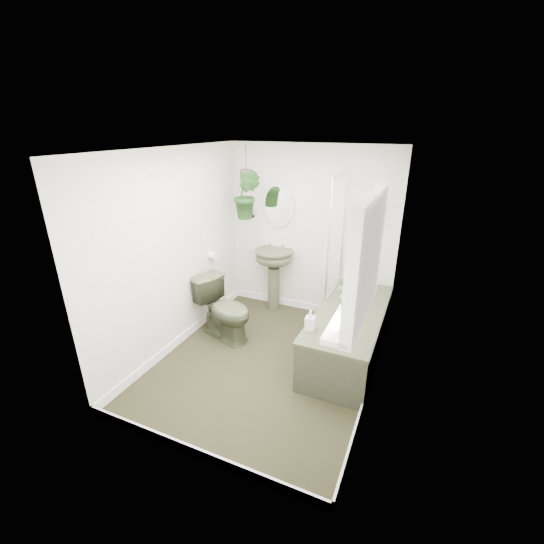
% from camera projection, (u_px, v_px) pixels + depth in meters
% --- Properties ---
extents(floor, '(2.30, 2.80, 0.02)m').
position_uv_depth(floor, '(267.00, 362.00, 4.14)').
color(floor, black).
rests_on(floor, ground).
extents(ceiling, '(2.30, 2.80, 0.02)m').
position_uv_depth(ceiling, '(265.00, 148.00, 3.26)').
color(ceiling, white).
rests_on(ceiling, ground).
extents(wall_back, '(2.30, 0.02, 2.30)m').
position_uv_depth(wall_back, '(310.00, 233.00, 4.90)').
color(wall_back, white).
rests_on(wall_back, ground).
extents(wall_front, '(2.30, 0.02, 2.30)m').
position_uv_depth(wall_front, '(181.00, 337.00, 2.51)').
color(wall_front, white).
rests_on(wall_front, ground).
extents(wall_left, '(0.02, 2.80, 2.30)m').
position_uv_depth(wall_left, '(174.00, 253.00, 4.14)').
color(wall_left, white).
rests_on(wall_left, ground).
extents(wall_right, '(0.02, 2.80, 2.30)m').
position_uv_depth(wall_right, '(383.00, 287.00, 3.27)').
color(wall_right, white).
rests_on(wall_right, ground).
extents(skirting, '(2.30, 2.80, 0.10)m').
position_uv_depth(skirting, '(267.00, 358.00, 4.12)').
color(skirting, white).
rests_on(skirting, floor).
extents(bathtub, '(0.72, 1.72, 0.58)m').
position_uv_depth(bathtub, '(348.00, 334.00, 4.15)').
color(bathtub, '#3E442E').
rests_on(bathtub, floor).
extents(bath_screen, '(0.04, 0.72, 1.40)m').
position_uv_depth(bath_screen, '(337.00, 236.00, 4.32)').
color(bath_screen, silver).
rests_on(bath_screen, bathtub).
extents(shower_box, '(0.20, 0.10, 0.35)m').
position_uv_depth(shower_box, '(372.00, 210.00, 4.39)').
color(shower_box, white).
rests_on(shower_box, wall_back).
extents(oval_mirror, '(0.46, 0.03, 0.62)m').
position_uv_depth(oval_mirror, '(278.00, 205.00, 4.90)').
color(oval_mirror, beige).
rests_on(oval_mirror, wall_back).
extents(wall_sconce, '(0.04, 0.04, 0.22)m').
position_uv_depth(wall_sconce, '(251.00, 210.00, 5.08)').
color(wall_sconce, black).
rests_on(wall_sconce, wall_back).
extents(toilet_roll_holder, '(0.11, 0.11, 0.11)m').
position_uv_depth(toilet_roll_holder, '(213.00, 255.00, 4.80)').
color(toilet_roll_holder, white).
rests_on(toilet_roll_holder, wall_left).
extents(window_recess, '(0.08, 1.00, 0.90)m').
position_uv_depth(window_recess, '(366.00, 258.00, 2.51)').
color(window_recess, white).
rests_on(window_recess, wall_right).
extents(window_sill, '(0.18, 1.00, 0.04)m').
position_uv_depth(window_sill, '(351.00, 310.00, 2.70)').
color(window_sill, white).
rests_on(window_sill, wall_right).
extents(window_blinds, '(0.01, 0.86, 0.76)m').
position_uv_depth(window_blinds, '(360.00, 258.00, 2.53)').
color(window_blinds, white).
rests_on(window_blinds, wall_right).
extents(toilet, '(0.85, 0.64, 0.77)m').
position_uv_depth(toilet, '(225.00, 309.00, 4.50)').
color(toilet, '#3E442E').
rests_on(toilet, floor).
extents(pedestal_sink, '(0.57, 0.50, 0.90)m').
position_uv_depth(pedestal_sink, '(274.00, 280.00, 5.18)').
color(pedestal_sink, '#3E442E').
rests_on(pedestal_sink, floor).
extents(sill_plant, '(0.25, 0.22, 0.24)m').
position_uv_depth(sill_plant, '(351.00, 295.00, 2.62)').
color(sill_plant, black).
rests_on(sill_plant, window_sill).
extents(hanging_plant, '(0.38, 0.33, 0.62)m').
position_uv_depth(hanging_plant, '(247.00, 195.00, 4.57)').
color(hanging_plant, black).
rests_on(hanging_plant, ceiling).
extents(soap_bottle, '(0.10, 0.11, 0.21)m').
position_uv_depth(soap_bottle, '(310.00, 320.00, 3.64)').
color(soap_bottle, black).
rests_on(soap_bottle, bathtub).
extents(hanging_pot, '(0.16, 0.16, 0.12)m').
position_uv_depth(hanging_pot, '(246.00, 175.00, 4.47)').
color(hanging_pot, '#3E3124').
rests_on(hanging_pot, ceiling).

